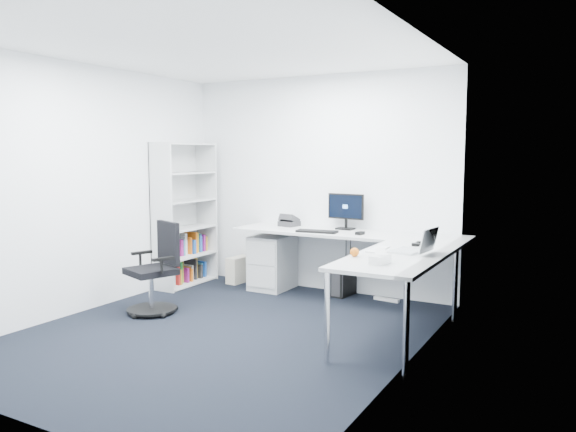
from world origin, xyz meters
The scene contains 22 objects.
ground centered at (0.00, 0.00, 0.00)m, with size 4.20×4.20×0.00m, color black.
ceiling centered at (0.00, 0.00, 2.70)m, with size 4.20×4.20×0.00m, color white.
wall_back centered at (0.00, 2.10, 1.35)m, with size 3.60×0.02×2.70m, color white.
wall_front centered at (0.00, -2.10, 1.35)m, with size 3.60×0.02×2.70m, color white.
wall_left centered at (-1.80, 0.00, 1.35)m, with size 0.02×4.20×2.70m, color white.
wall_right centered at (1.80, 0.00, 1.35)m, with size 0.02×4.20×2.70m, color white.
l_desk centered at (0.55, 1.40, 0.41)m, with size 2.78×1.56×0.81m, color #B8BABB, non-canonical shape.
drawer_pedestal centered at (-0.50, 1.81, 0.34)m, with size 0.45×0.56×0.69m, color #B8BABB.
bookshelf centered at (-1.62, 1.45, 0.94)m, with size 0.36×0.94×1.87m, color silver, non-canonical shape.
task_chair centered at (-1.08, 0.20, 0.49)m, with size 0.55×0.55×0.99m, color black, non-canonical shape.
black_pc_tower centered at (0.44, 1.96, 0.21)m, with size 0.19×0.43×0.42m, color black.
beige_pc_tower centered at (-1.07, 1.88, 0.17)m, with size 0.16×0.37×0.35m, color beige.
power_strip centered at (1.00, 1.92, 0.02)m, with size 0.31×0.05×0.04m, color silver.
monitor centered at (0.44, 1.96, 1.04)m, with size 0.47×0.15×0.45m, color black, non-canonical shape.
black_keyboard centered at (0.25, 1.56, 0.82)m, with size 0.48×0.17×0.02m, color black.
mouse centered at (0.77, 1.63, 0.83)m, with size 0.07×0.11×0.03m, color black.
desk_phone centered at (-0.31, 1.91, 0.89)m, with size 0.21×0.21×0.15m, color #29292B, non-canonical shape.
laptop centered at (1.57, 0.79, 0.94)m, with size 0.36×0.35×0.25m, color silver, non-canonical shape.
white_keyboard centered at (1.30, 0.76, 0.82)m, with size 0.11×0.39×0.01m, color silver.
headphones centered at (1.55, 1.23, 0.84)m, with size 0.12×0.19×0.05m, color black, non-canonical shape.
orange_fruit centered at (1.23, 0.33, 0.85)m, with size 0.08×0.08×0.08m, color orange.
tissue_box centered at (1.54, 0.13, 0.85)m, with size 0.11×0.21×0.07m, color silver.
Camera 1 is at (3.11, -4.30, 1.73)m, focal length 35.00 mm.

